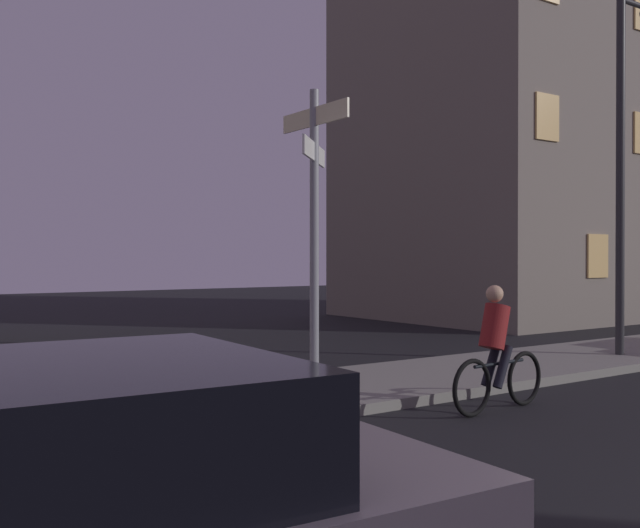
{
  "coord_description": "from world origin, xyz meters",
  "views": [
    {
      "loc": [
        -6.13,
        -1.3,
        1.96
      ],
      "look_at": [
        -1.04,
        6.01,
        1.88
      ],
      "focal_mm": 40.66,
      "sensor_mm": 36.0,
      "label": 1
    }
  ],
  "objects": [
    {
      "name": "street_lamp",
      "position": [
        6.36,
        6.6,
        4.05
      ],
      "size": [
        1.21,
        0.28,
        6.79
      ],
      "color": "#2D2D30",
      "rests_on": "sidewalk_kerb"
    },
    {
      "name": "sidewalk_kerb",
      "position": [
        0.0,
        7.05,
        0.07
      ],
      "size": [
        40.0,
        2.65,
        0.14
      ],
      "primitive_type": "cube",
      "color": "gray",
      "rests_on": "ground_plane"
    },
    {
      "name": "signpost",
      "position": [
        -0.79,
        6.49,
        2.52
      ],
      "size": [
        1.04,
        1.47,
        4.01
      ],
      "color": "gray",
      "rests_on": "sidewalk_kerb"
    },
    {
      "name": "building_right_block",
      "position": [
        13.73,
        14.85,
        10.45
      ],
      "size": [
        10.92,
        8.34,
        20.89
      ],
      "color": "slate",
      "rests_on": "ground_plane"
    },
    {
      "name": "cyclist",
      "position": [
        0.96,
        4.95,
        0.75
      ],
      "size": [
        1.82,
        0.36,
        1.61
      ],
      "color": "black",
      "rests_on": "ground_plane"
    }
  ]
}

